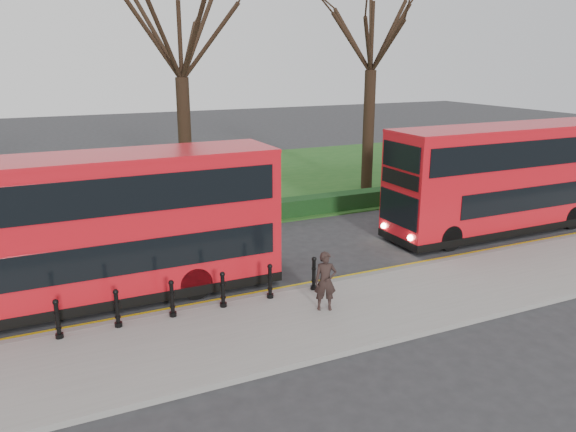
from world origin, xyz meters
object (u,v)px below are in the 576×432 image
bus_lead (92,230)px  bus_rear (509,179)px  bollard_row (198,295)px  pedestrian (325,281)px

bus_lead → bus_rear: bus_rear is taller
bollard_row → bus_lead: (-2.39, 2.30, 1.53)m
bus_lead → pedestrian: size_ratio=6.46×
bus_rear → pedestrian: bus_rear is taller
pedestrian → bus_rear: bearing=41.0°
bus_lead → pedestrian: 6.83m
bollard_row → bus_rear: bearing=10.1°
bus_lead → bus_rear: 16.31m
bus_rear → pedestrian: bearing=-160.1°
bus_lead → pedestrian: (5.64, -3.67, -1.19)m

